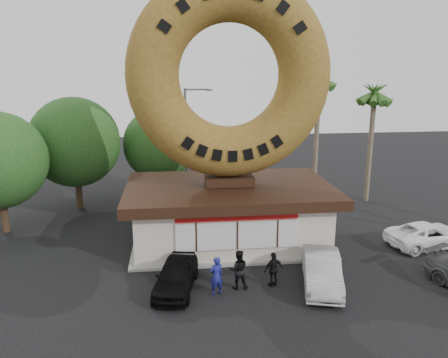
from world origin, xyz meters
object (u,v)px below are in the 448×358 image
object	(u,v)px
donut_shop	(229,211)
street_lamp	(188,136)
person_right	(274,269)
car_white	(428,235)
person_left	(216,276)
giant_donut	(230,76)
car_black	(176,275)
car_silver	(322,270)
person_center	(238,270)

from	to	relation	value
donut_shop	street_lamp	size ratio (longest dim) A/B	1.40
person_right	car_white	world-z (taller)	person_right
donut_shop	person_left	size ratio (longest dim) A/B	6.49
street_lamp	giant_donut	bearing A→B (deg)	-79.49
donut_shop	street_lamp	xyz separation A→B (m)	(-1.86, 10.02, 2.72)
person_left	person_right	bearing A→B (deg)	172.25
street_lamp	car_white	size ratio (longest dim) A/B	1.71
street_lamp	person_right	bearing A→B (deg)	-78.40
donut_shop	car_white	distance (m)	10.95
car_black	car_silver	distance (m)	6.49
person_left	car_black	distance (m)	1.83
giant_donut	person_center	bearing A→B (deg)	-93.10
donut_shop	person_center	bearing A→B (deg)	-93.11
person_center	car_silver	world-z (taller)	person_center
giant_donut	person_right	bearing A→B (deg)	-76.40
donut_shop	person_right	bearing A→B (deg)	-76.36
person_center	car_black	xyz separation A→B (m)	(-2.73, 0.21, -0.22)
car_black	person_left	bearing A→B (deg)	-8.12
person_center	giant_donut	bearing A→B (deg)	-89.06
street_lamp	person_center	world-z (taller)	street_lamp
giant_donut	person_center	distance (m)	9.81
person_center	car_black	size ratio (longest dim) A/B	0.45
person_right	car_black	bearing A→B (deg)	-21.57
car_black	car_white	size ratio (longest dim) A/B	0.85
person_left	car_black	bearing A→B (deg)	-37.31
person_right	car_black	size ratio (longest dim) A/B	0.40
person_right	car_white	distance (m)	10.01
person_right	car_white	bearing A→B (deg)	-179.56
person_center	person_right	distance (m)	1.60
street_lamp	car_black	bearing A→B (deg)	-94.39
person_right	car_silver	world-z (taller)	person_right
person_right	car_white	xyz separation A→B (m)	(9.41, 3.39, -0.15)
giant_donut	car_black	bearing A→B (deg)	-120.14
person_right	street_lamp	bearing A→B (deg)	-97.79
street_lamp	person_left	xyz separation A→B (m)	(0.55, -15.82, -3.62)
car_black	car_silver	world-z (taller)	car_silver
car_silver	car_white	bearing A→B (deg)	40.61
car_silver	car_black	bearing A→B (deg)	-168.98
donut_shop	person_center	distance (m)	5.48
donut_shop	car_black	size ratio (longest dim) A/B	2.82
person_right	person_center	bearing A→B (deg)	-17.84
car_white	street_lamp	bearing A→B (deg)	36.50
giant_donut	car_black	distance (m)	10.34
car_black	giant_donut	bearing A→B (deg)	71.49
car_silver	giant_donut	bearing A→B (deg)	136.05
person_center	person_left	bearing A→B (deg)	25.90
car_white	person_left	bearing A→B (deg)	97.85
donut_shop	car_silver	xyz separation A→B (m)	(3.45, -5.56, -1.04)
street_lamp	person_right	xyz separation A→B (m)	(3.15, -15.37, -3.68)
giant_donut	car_black	size ratio (longest dim) A/B	2.66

